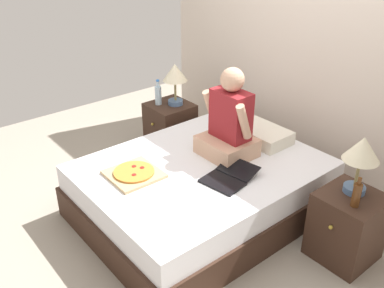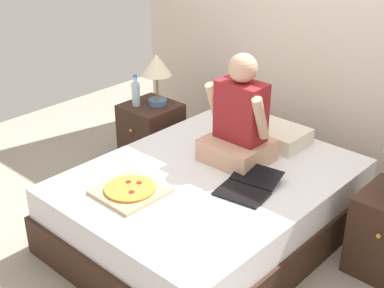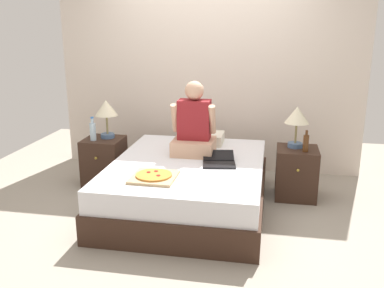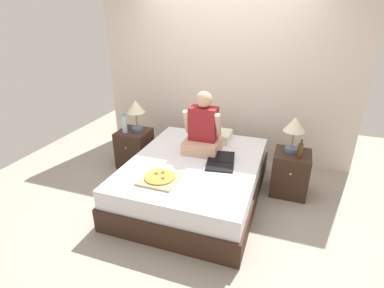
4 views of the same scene
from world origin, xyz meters
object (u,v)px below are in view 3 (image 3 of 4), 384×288
at_px(beer_bottle, 306,143).
at_px(person_seated, 194,127).
at_px(lamp_on_left_nightstand, 106,111).
at_px(pizza_box, 154,176).
at_px(bed, 188,185).
at_px(nightstand_right, 296,173).
at_px(laptop, 219,162).
at_px(lamp_on_right_nightstand, 297,118).
at_px(water_bottle, 93,131).
at_px(nightstand_left, 104,161).

height_order(beer_bottle, person_seated, person_seated).
height_order(lamp_on_left_nightstand, person_seated, person_seated).
xyz_separation_m(beer_bottle, pizza_box, (-1.39, -0.93, -0.13)).
height_order(bed, nightstand_right, nightstand_right).
bearing_deg(pizza_box, nightstand_right, 37.98).
distance_m(bed, laptop, 0.42).
bearing_deg(pizza_box, laptop, 45.49).
height_order(lamp_on_right_nightstand, laptop, lamp_on_right_nightstand).
relative_size(person_seated, laptop, 1.70).
distance_m(beer_bottle, laptop, 0.96).
height_order(lamp_on_left_nightstand, pizza_box, lamp_on_left_nightstand).
xyz_separation_m(water_bottle, person_seated, (1.20, -0.11, 0.12)).
height_order(bed, beer_bottle, beer_bottle).
xyz_separation_m(nightstand_left, water_bottle, (-0.08, -0.09, 0.39)).
distance_m(person_seated, laptop, 0.51).
relative_size(nightstand_right, laptop, 1.21).
xyz_separation_m(lamp_on_left_nightstand, person_seated, (1.08, -0.25, -0.09)).
relative_size(nightstand_right, person_seated, 0.71).
bearing_deg(laptop, person_seated, 136.03).
distance_m(water_bottle, pizza_box, 1.37).
bearing_deg(beer_bottle, lamp_on_left_nightstand, 176.19).
xyz_separation_m(bed, nightstand_right, (1.11, 0.49, 0.03)).
bearing_deg(water_bottle, bed, -18.63).
distance_m(water_bottle, person_seated, 1.21).
xyz_separation_m(nightstand_left, pizza_box, (0.90, -1.03, 0.24)).
bearing_deg(pizza_box, lamp_on_left_nightstand, 128.59).
bearing_deg(bed, person_seated, 88.38).
relative_size(nightstand_left, water_bottle, 2.01).
xyz_separation_m(lamp_on_right_nightstand, beer_bottle, (0.10, -0.15, -0.23)).
distance_m(bed, water_bottle, 1.33).
bearing_deg(lamp_on_right_nightstand, nightstand_right, -59.07).
height_order(water_bottle, pizza_box, water_bottle).
bearing_deg(lamp_on_right_nightstand, person_seated, -166.99).
bearing_deg(beer_bottle, nightstand_right, 125.01).
relative_size(nightstand_right, pizza_box, 1.37).
relative_size(lamp_on_right_nightstand, person_seated, 0.58).
height_order(water_bottle, laptop, water_bottle).
bearing_deg(pizza_box, bed, 68.82).
bearing_deg(nightstand_left, lamp_on_right_nightstand, 1.31).
height_order(water_bottle, person_seated, person_seated).
height_order(nightstand_left, beer_bottle, beer_bottle).
relative_size(nightstand_left, pizza_box, 1.37).
xyz_separation_m(person_seated, pizza_box, (-0.22, -0.83, -0.27)).
bearing_deg(person_seated, water_bottle, 174.85).
distance_m(water_bottle, beer_bottle, 2.37).
relative_size(nightstand_left, nightstand_right, 1.00).
bearing_deg(water_bottle, lamp_on_left_nightstand, 49.40).
distance_m(lamp_on_left_nightstand, person_seated, 1.11).
height_order(nightstand_right, laptop, laptop).
relative_size(water_bottle, beer_bottle, 1.20).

